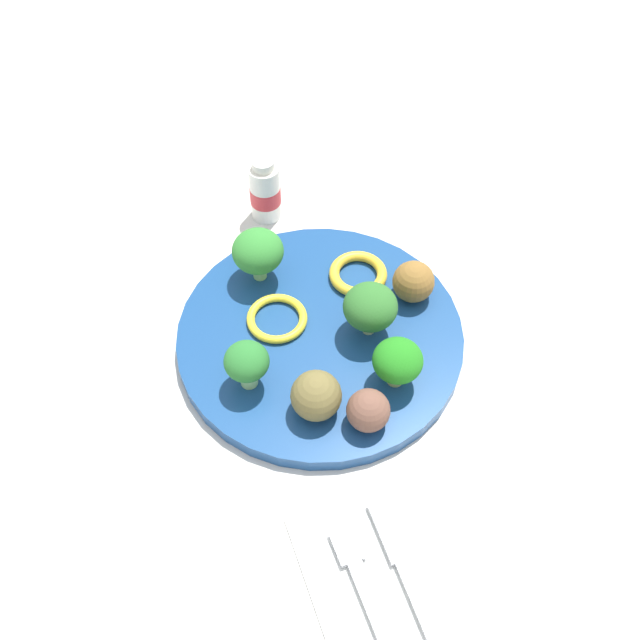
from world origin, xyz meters
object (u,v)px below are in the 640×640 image
(knife, at_px, (407,574))
(pepper_ring_near_rim, at_px, (358,274))
(meatball_mid_left, at_px, (413,282))
(meatball_mid_right, at_px, (368,410))
(fork, at_px, (365,589))
(yogurt_bottle, at_px, (265,191))
(plate, at_px, (320,337))
(broccoli_floret_front_left, at_px, (370,307))
(pepper_ring_front_right, at_px, (277,318))
(broccoli_floret_near_rim, at_px, (398,361))
(meatball_near_rim, at_px, (316,396))
(broccoli_floret_back_right, at_px, (247,363))
(broccoli_floret_far_rim, at_px, (258,252))
(napkin, at_px, (389,592))

(knife, bearing_deg, pepper_ring_near_rim, -12.98)
(meatball_mid_left, relative_size, pepper_ring_near_rim, 0.70)
(meatball_mid_right, relative_size, knife, 0.27)
(fork, distance_m, yogurt_bottle, 0.43)
(pepper_ring_near_rim, height_order, yogurt_bottle, yogurt_bottle)
(plate, height_order, meatball_mid_right, meatball_mid_right)
(broccoli_floret_front_left, height_order, yogurt_bottle, yogurt_bottle)
(yogurt_bottle, bearing_deg, meatball_mid_right, -178.29)
(pepper_ring_near_rim, bearing_deg, pepper_ring_front_right, 105.98)
(broccoli_floret_near_rim, bearing_deg, fork, 151.00)
(meatball_near_rim, relative_size, meatball_mid_left, 1.10)
(fork, relative_size, knife, 0.83)
(broccoli_floret_back_right, bearing_deg, fork, -170.35)
(meatball_mid_left, bearing_deg, plate, 98.10)
(pepper_ring_front_right, xyz_separation_m, knife, (-0.27, -0.03, -0.01))
(meatball_near_rim, bearing_deg, knife, -172.27)
(broccoli_floret_front_left, bearing_deg, broccoli_floret_far_rim, 38.83)
(meatball_near_rim, relative_size, pepper_ring_near_rim, 0.77)
(meatball_mid_right, bearing_deg, fork, 158.58)
(knife, bearing_deg, broccoli_floret_far_rim, 4.58)
(pepper_ring_front_right, xyz_separation_m, yogurt_bottle, (0.16, -0.03, 0.02))
(broccoli_floret_near_rim, bearing_deg, pepper_ring_front_right, 39.42)
(plate, distance_m, napkin, 0.25)
(knife, bearing_deg, pepper_ring_front_right, 5.64)
(knife, distance_m, yogurt_bottle, 0.43)
(broccoli_floret_back_right, bearing_deg, plate, -67.42)
(plate, bearing_deg, knife, 177.92)
(broccoli_floret_front_left, distance_m, broccoli_floret_far_rim, 0.13)
(broccoli_floret_far_rim, xyz_separation_m, fork, (-0.33, 0.01, -0.05))
(fork, xyz_separation_m, yogurt_bottle, (0.43, -0.04, 0.03))
(broccoli_floret_near_rim, xyz_separation_m, broccoli_floret_front_left, (0.06, 0.00, 0.00))
(pepper_ring_front_right, bearing_deg, knife, -174.36)
(broccoli_floret_back_right, distance_m, meatball_mid_left, 0.19)
(fork, bearing_deg, plate, -10.49)
(plate, bearing_deg, meatball_mid_right, -175.65)
(plate, distance_m, broccoli_floret_far_rim, 0.11)
(meatball_mid_left, distance_m, pepper_ring_near_rim, 0.06)
(broccoli_floret_near_rim, distance_m, fork, 0.20)
(meatball_near_rim, distance_m, knife, 0.17)
(plate, relative_size, napkin, 1.65)
(meatball_near_rim, bearing_deg, broccoli_floret_far_rim, 1.51)
(broccoli_floret_front_left, relative_size, napkin, 0.34)
(fork, bearing_deg, pepper_ring_near_rim, -19.40)
(broccoli_floret_far_rim, bearing_deg, knife, -175.42)
(napkin, height_order, fork, fork)
(meatball_near_rim, xyz_separation_m, pepper_ring_front_right, (0.11, 0.00, -0.02))
(broccoli_floret_near_rim, bearing_deg, pepper_ring_near_rim, -5.09)
(meatball_mid_right, bearing_deg, napkin, 166.27)
(pepper_ring_near_rim, height_order, napkin, pepper_ring_near_rim)
(broccoli_floret_near_rim, relative_size, meatball_mid_left, 1.22)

